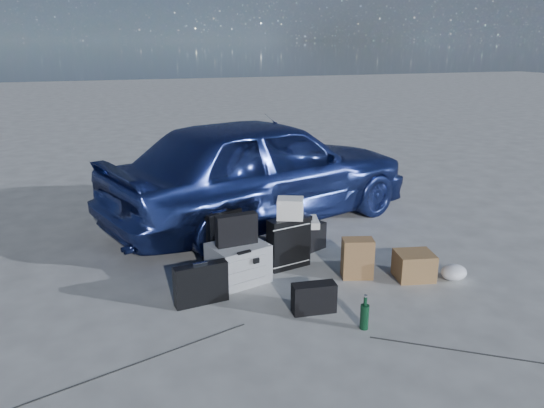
# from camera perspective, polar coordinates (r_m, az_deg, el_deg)

# --- Properties ---
(ground) EXTENTS (60.00, 60.00, 0.00)m
(ground) POSITION_cam_1_polar(r_m,az_deg,el_deg) (4.92, 3.78, -10.33)
(ground) COLOR #B5B6B0
(ground) RESTS_ON ground
(car) EXTENTS (4.43, 2.89, 1.40)m
(car) POSITION_cam_1_polar(r_m,az_deg,el_deg) (6.76, -1.10, 3.75)
(car) COLOR #2E408D
(car) RESTS_ON ground
(pelican_case) EXTENTS (0.62, 0.56, 0.38)m
(pelican_case) POSITION_cam_1_polar(r_m,az_deg,el_deg) (5.23, -3.65, -6.31)
(pelican_case) COLOR #A9ABAE
(pelican_case) RESTS_ON ground
(laptop_bag) EXTENTS (0.42, 0.15, 0.30)m
(laptop_bag) POSITION_cam_1_polar(r_m,az_deg,el_deg) (5.10, -3.85, -2.77)
(laptop_bag) COLOR black
(laptop_bag) RESTS_ON pelican_case
(briefcase) EXTENTS (0.50, 0.17, 0.38)m
(briefcase) POSITION_cam_1_polar(r_m,az_deg,el_deg) (4.83, -7.64, -8.54)
(briefcase) COLOR black
(briefcase) RESTS_ON ground
(suitcase_left) EXTENTS (0.45, 0.31, 0.56)m
(suitcase_left) POSITION_cam_1_polar(r_m,az_deg,el_deg) (5.69, -5.37, -3.38)
(suitcase_left) COLOR black
(suitcase_left) RESTS_ON ground
(suitcase_right) EXTENTS (0.47, 0.25, 0.53)m
(suitcase_right) POSITION_cam_1_polar(r_m,az_deg,el_deg) (5.50, 1.80, -4.21)
(suitcase_right) COLOR black
(suitcase_right) RESTS_ON ground
(white_carton) EXTENTS (0.32, 0.30, 0.21)m
(white_carton) POSITION_cam_1_polar(r_m,az_deg,el_deg) (5.39, 1.98, -0.46)
(white_carton) COLOR white
(white_carton) RESTS_ON suitcase_right
(duffel_bag) EXTENTS (0.67, 0.50, 0.31)m
(duffel_bag) POSITION_cam_1_polar(r_m,az_deg,el_deg) (5.93, 2.97, -3.75)
(duffel_bag) COLOR black
(duffel_bag) RESTS_ON ground
(flat_box_white) EXTENTS (0.49, 0.42, 0.07)m
(flat_box_white) POSITION_cam_1_polar(r_m,az_deg,el_deg) (5.88, 2.89, -1.98)
(flat_box_white) COLOR white
(flat_box_white) RESTS_ON duffel_bag
(flat_box_black) EXTENTS (0.27, 0.21, 0.05)m
(flat_box_black) POSITION_cam_1_polar(r_m,az_deg,el_deg) (5.84, 2.88, -1.45)
(flat_box_black) COLOR black
(flat_box_black) RESTS_ON flat_box_white
(kraft_bag) EXTENTS (0.34, 0.26, 0.40)m
(kraft_bag) POSITION_cam_1_polar(r_m,az_deg,el_deg) (5.35, 9.17, -5.79)
(kraft_bag) COLOR #A46B47
(kraft_bag) RESTS_ON ground
(cardboard_box) EXTENTS (0.42, 0.38, 0.27)m
(cardboard_box) POSITION_cam_1_polar(r_m,az_deg,el_deg) (5.47, 15.03, -6.41)
(cardboard_box) COLOR olive
(cardboard_box) RESTS_ON ground
(plastic_bag) EXTENTS (0.33, 0.30, 0.15)m
(plastic_bag) POSITION_cam_1_polar(r_m,az_deg,el_deg) (5.58, 18.97, -6.97)
(plastic_bag) COLOR white
(plastic_bag) RESTS_ON ground
(messenger_bag) EXTENTS (0.39, 0.18, 0.27)m
(messenger_bag) POSITION_cam_1_polar(r_m,az_deg,el_deg) (4.68, 4.53, -10.04)
(messenger_bag) COLOR black
(messenger_bag) RESTS_ON ground
(green_bottle) EXTENTS (0.09, 0.09, 0.29)m
(green_bottle) POSITION_cam_1_polar(r_m,az_deg,el_deg) (4.48, 9.94, -11.44)
(green_bottle) COLOR #0C311B
(green_bottle) RESTS_ON ground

